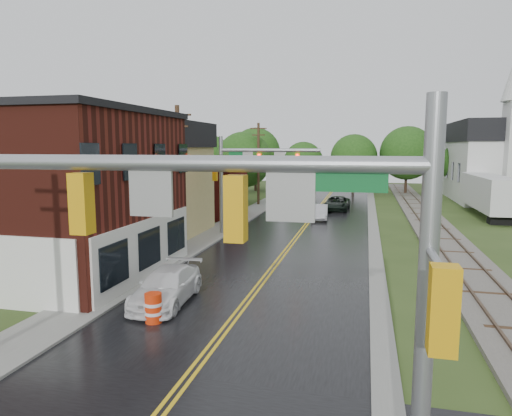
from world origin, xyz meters
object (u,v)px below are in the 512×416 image
at_px(suv_dark, 337,204).
at_px(sedan_silver, 320,212).
at_px(brick_building, 21,192).
at_px(tree_left_e, 245,161).
at_px(utility_pole_b, 179,174).
at_px(construction_barrel, 153,308).
at_px(traffic_signal_near, 283,244).
at_px(utility_pole_c, 258,162).
at_px(tree_left_b, 107,155).
at_px(semi_trailer, 489,192).
at_px(tree_left_c, 184,165).
at_px(tree_left_a, 3,166).
at_px(pickup_white, 167,287).
at_px(church, 502,152).
at_px(traffic_signal_far, 249,167).

relative_size(suv_dark, sedan_silver, 1.28).
bearing_deg(brick_building, tree_left_e, 83.29).
height_order(utility_pole_b, construction_barrel, utility_pole_b).
relative_size(traffic_signal_near, suv_dark, 1.45).
relative_size(utility_pole_c, tree_left_b, 0.93).
xyz_separation_m(semi_trailer, construction_barrel, (-18.57, -30.93, -1.69)).
relative_size(tree_left_b, sedan_silver, 2.44).
bearing_deg(utility_pole_b, tree_left_b, 138.14).
bearing_deg(construction_barrel, brick_building, 152.76).
distance_m(utility_pole_b, utility_pole_c, 22.00).
distance_m(utility_pole_c, tree_left_b, 16.42).
distance_m(utility_pole_b, suv_dark, 21.94).
distance_m(tree_left_c, sedan_silver, 15.76).
relative_size(traffic_signal_near, semi_trailer, 0.62).
bearing_deg(sedan_silver, construction_barrel, -102.10).
bearing_deg(tree_left_e, brick_building, -96.71).
relative_size(utility_pole_c, suv_dark, 1.78).
xyz_separation_m(tree_left_a, tree_left_e, (11.00, 24.00, -0.30)).
relative_size(utility_pole_b, sedan_silver, 2.26).
height_order(suv_dark, sedan_silver, suv_dark).
xyz_separation_m(brick_building, tree_left_b, (-5.36, 16.90, 1.57)).
bearing_deg(utility_pole_c, tree_left_e, 137.16).
height_order(utility_pole_c, construction_barrel, utility_pole_c).
height_order(utility_pole_c, tree_left_a, utility_pole_c).
relative_size(tree_left_c, pickup_white, 1.59).
bearing_deg(tree_left_c, tree_left_a, -108.43).
distance_m(suv_dark, sedan_silver, 6.29).
height_order(brick_building, semi_trailer, brick_building).
bearing_deg(pickup_white, church, 57.52).
bearing_deg(traffic_signal_far, traffic_signal_near, -74.48).
relative_size(church, traffic_signal_far, 2.72).
bearing_deg(sedan_silver, utility_pole_c, 127.78).
relative_size(utility_pole_c, tree_left_a, 1.04).
xyz_separation_m(traffic_signal_near, sedan_silver, (-2.67, 33.54, -4.31)).
bearing_deg(tree_left_b, tree_left_a, -101.31).
relative_size(tree_left_e, construction_barrel, 7.29).
bearing_deg(traffic_signal_far, semi_trailer, 35.86).
height_order(tree_left_b, suv_dark, tree_left_b).
bearing_deg(suv_dark, traffic_signal_near, -84.82).
height_order(utility_pole_c, semi_trailer, utility_pole_c).
bearing_deg(semi_trailer, tree_left_b, -164.97).
height_order(brick_building, tree_left_a, tree_left_a).
distance_m(utility_pole_c, suv_dark, 9.87).
bearing_deg(semi_trailer, sedan_silver, -160.22).
relative_size(traffic_signal_near, tree_left_a, 0.85).
bearing_deg(construction_barrel, pickup_white, 101.46).
bearing_deg(construction_barrel, suv_dark, 81.58).
distance_m(traffic_signal_far, utility_pole_c, 17.33).
relative_size(tree_left_b, tree_left_e, 1.19).
xyz_separation_m(church, pickup_white, (-23.20, -41.62, -5.14)).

